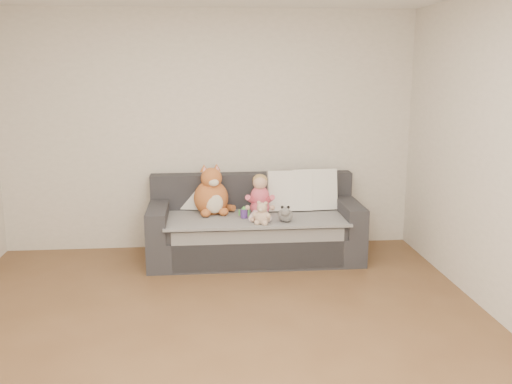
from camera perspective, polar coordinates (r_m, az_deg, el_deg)
room_shell at (r=4.21m, az=-4.32°, el=2.96°), size 5.00×5.00×5.00m
sofa at (r=6.06m, az=-0.17°, el=-3.69°), size 2.20×0.94×0.85m
cushion_left at (r=6.21m, az=-6.16°, el=-0.10°), size 0.42×0.25×0.37m
cushion_right_back at (r=6.13m, az=3.38°, el=0.14°), size 0.47×0.21×0.45m
cushion_right_front at (r=6.19m, az=5.80°, el=0.26°), size 0.49×0.25×0.46m
toddler at (r=5.91m, az=0.40°, el=-0.64°), size 0.31×0.44×0.44m
plush_cat at (r=5.99m, az=-4.46°, el=-0.29°), size 0.45×0.42×0.55m
teddy_bear at (r=5.60m, az=0.61°, el=-2.30°), size 0.18×0.15×0.24m
plush_cow at (r=5.69m, az=2.95°, el=-2.27°), size 0.15×0.23×0.18m
sippy_cup at (r=5.83m, az=-1.21°, el=-2.01°), size 0.11×0.09×0.13m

